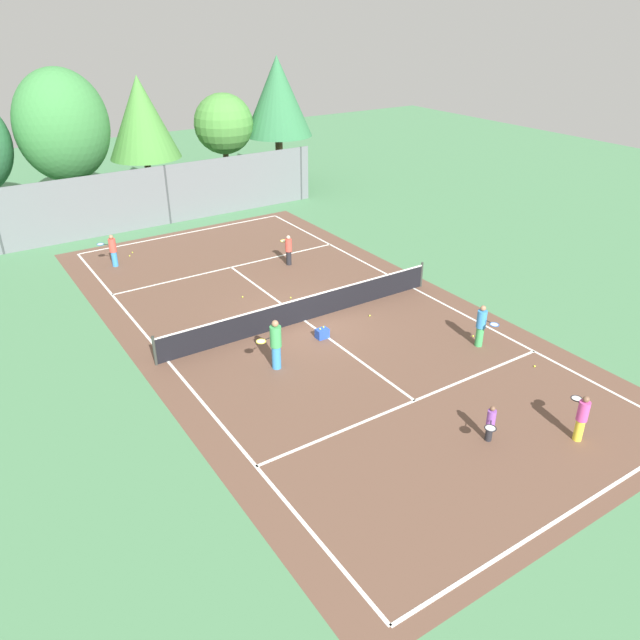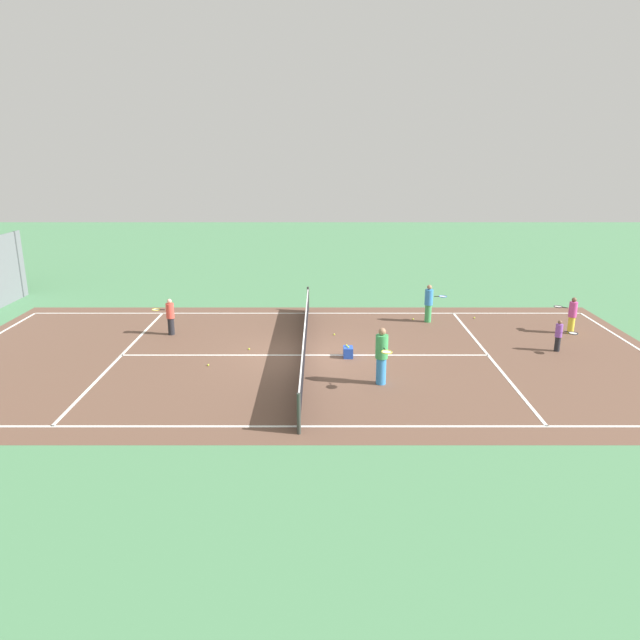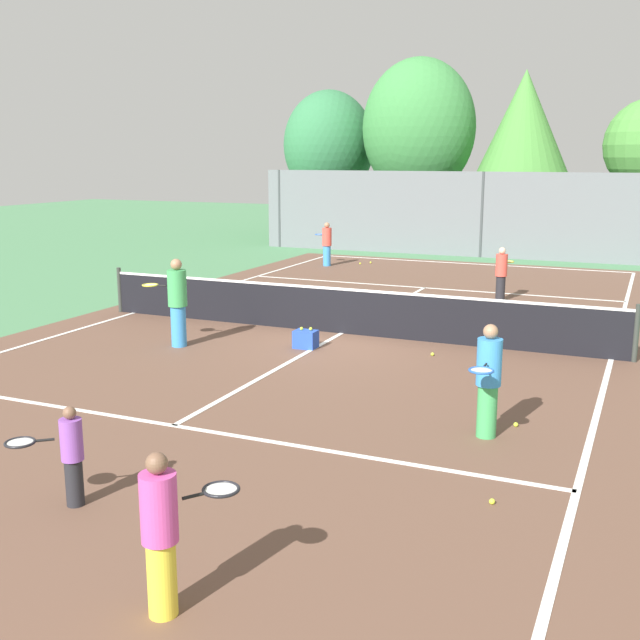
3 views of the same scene
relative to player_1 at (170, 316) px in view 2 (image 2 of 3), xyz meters
name	(u,v)px [view 2 (image 2 of 3)]	position (x,y,z in m)	size (l,w,h in m)	color
ground_plane	(305,355)	(-2.41, -5.26, -0.74)	(80.00, 80.00, 0.00)	#4C8456
court_surface	(305,355)	(-2.41, -5.26, -0.74)	(13.00, 25.00, 0.01)	brown
tennis_net	(305,341)	(-2.41, -5.26, -0.23)	(11.90, 0.10, 1.10)	#333833
player_1	(170,316)	(0.00, 0.00, 0.00)	(0.40, 0.88, 1.43)	#232328
player_2	(559,335)	(-1.98, -14.25, -0.14)	(0.75, 0.69, 1.14)	#232328
player_3	(429,303)	(1.76, -10.30, 0.08)	(0.35, 0.91, 1.58)	#3FA559
player_4	(572,315)	(0.16, -15.56, 0.01)	(0.70, 0.84, 1.45)	yellow
player_5	(382,355)	(-5.01, -7.65, 0.18)	(0.96, 0.46, 1.78)	#388CD8
ball_crate	(348,352)	(-2.59, -6.76, -0.56)	(0.45, 0.33, 0.43)	blue
tennis_ball_0	(474,318)	(2.26, -12.36, -0.71)	(0.07, 0.07, 0.07)	#CCE533
tennis_ball_1	(413,319)	(2.07, -9.73, -0.71)	(0.07, 0.07, 0.07)	#CCE533
tennis_ball_2	(249,349)	(-1.83, -3.24, -0.71)	(0.07, 0.07, 0.07)	#CCE533
tennis_ball_4	(208,365)	(-3.46, -2.08, -0.71)	(0.07, 0.07, 0.07)	#CCE533
tennis_ball_5	(334,334)	(-0.09, -6.34, -0.71)	(0.07, 0.07, 0.07)	#CCE533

